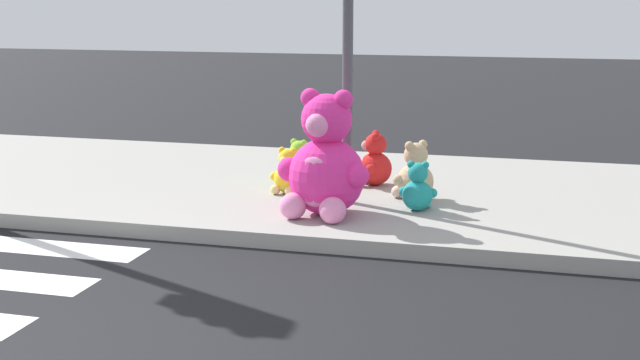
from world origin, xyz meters
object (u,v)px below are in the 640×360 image
at_px(plush_red, 374,164).
at_px(plush_teal, 418,190).
at_px(sign_pole, 348,41).
at_px(plush_lime, 298,166).
at_px(plush_pink_large, 325,165).
at_px(plush_tan, 414,176).
at_px(plush_yellow, 287,175).

height_order(plush_red, plush_teal, plush_red).
bearing_deg(sign_pole, plush_red, 83.51).
relative_size(plush_red, plush_teal, 1.22).
distance_m(plush_red, plush_lime, 0.88).
bearing_deg(plush_pink_large, sign_pole, 81.84).
bearing_deg(plush_lime, plush_pink_large, -63.12).
relative_size(plush_pink_large, plush_teal, 2.44).
height_order(plush_tan, plush_lime, plush_tan).
bearing_deg(plush_lime, plush_tan, -17.41).
bearing_deg(plush_lime, plush_red, 9.33).
relative_size(sign_pole, plush_teal, 6.22).
bearing_deg(plush_yellow, plush_pink_large, -51.63).
xyz_separation_m(plush_yellow, plush_teal, (1.52, -0.39, 0.00)).
bearing_deg(plush_red, sign_pole, -96.49).
distance_m(plush_yellow, plush_teal, 1.56).
height_order(plush_red, plush_tan, plush_tan).
bearing_deg(plush_teal, plush_tan, 103.42).
bearing_deg(plush_pink_large, plush_lime, 116.88).
xyz_separation_m(plush_pink_large, plush_tan, (0.75, 0.90, -0.25)).
relative_size(sign_pole, plush_tan, 4.97).
relative_size(sign_pole, plush_red, 5.09).
relative_size(plush_red, plush_lime, 1.21).
height_order(plush_red, plush_lime, plush_red).
bearing_deg(plush_red, plush_yellow, -141.60).
height_order(sign_pole, plush_red, sign_pole).
xyz_separation_m(plush_teal, plush_lime, (-1.55, 0.91, 0.00)).
relative_size(plush_pink_large, plush_red, 2.00).
relative_size(plush_pink_large, plush_lime, 2.41).
bearing_deg(plush_lime, plush_teal, -30.49).
bearing_deg(plush_lime, plush_yellow, -86.69).
bearing_deg(plush_red, plush_teal, -57.29).
bearing_deg(plush_teal, sign_pole, 169.05).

